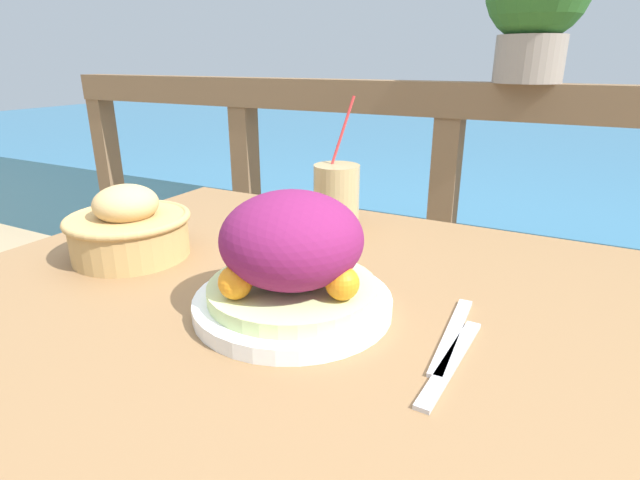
# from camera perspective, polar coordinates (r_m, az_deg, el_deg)

# --- Properties ---
(patio_table) EXTENTS (0.98, 0.84, 0.78)m
(patio_table) POSITION_cam_1_polar(r_m,az_deg,el_deg) (0.74, -4.15, -14.25)
(patio_table) COLOR olive
(patio_table) RESTS_ON ground_plane
(railing_fence) EXTENTS (2.80, 0.08, 1.02)m
(railing_fence) POSITION_cam_1_polar(r_m,az_deg,el_deg) (1.45, 13.92, 4.57)
(railing_fence) COLOR brown
(railing_fence) RESTS_ON ground_plane
(sea_backdrop) EXTENTS (12.00, 4.00, 0.48)m
(sea_backdrop) POSITION_cam_1_polar(r_m,az_deg,el_deg) (3.97, 22.69, 6.29)
(sea_backdrop) COLOR teal
(sea_backdrop) RESTS_ON ground_plane
(salad_plate) EXTENTS (0.25, 0.25, 0.15)m
(salad_plate) POSITION_cam_1_polar(r_m,az_deg,el_deg) (0.61, -3.22, -2.47)
(salad_plate) COLOR white
(salad_plate) RESTS_ON patio_table
(drink_glass) EXTENTS (0.08, 0.08, 0.24)m
(drink_glass) POSITION_cam_1_polar(r_m,az_deg,el_deg) (0.91, 1.88, 4.86)
(drink_glass) COLOR tan
(drink_glass) RESTS_ON patio_table
(bread_basket) EXTENTS (0.19, 0.19, 0.12)m
(bread_basket) POSITION_cam_1_polar(r_m,az_deg,el_deg) (0.85, -20.98, 1.30)
(bread_basket) COLOR tan
(bread_basket) RESTS_ON patio_table
(potted_plant) EXTENTS (0.24, 0.24, 0.33)m
(potted_plant) POSITION_cam_1_polar(r_m,az_deg,el_deg) (1.38, 23.57, 23.78)
(potted_plant) COLOR gray
(potted_plant) RESTS_ON railing_fence
(fork) EXTENTS (0.03, 0.18, 0.00)m
(fork) POSITION_cam_1_polar(r_m,az_deg,el_deg) (0.60, 14.83, -10.47)
(fork) COLOR silver
(fork) RESTS_ON patio_table
(knife) EXTENTS (0.03, 0.18, 0.00)m
(knife) POSITION_cam_1_polar(r_m,az_deg,el_deg) (0.55, 14.76, -13.25)
(knife) COLOR silver
(knife) RESTS_ON patio_table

